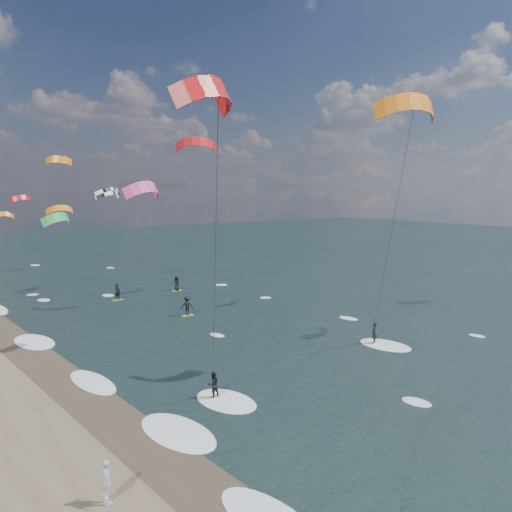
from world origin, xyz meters
TOP-DOWN VIEW (x-y plane):
  - ground at (0.00, 0.00)m, footprint 260.00×260.00m
  - wet_sand_strip at (-12.00, 10.00)m, footprint 3.00×240.00m
  - kitesurfer_near_a at (5.64, 5.74)m, footprint 7.61×8.76m
  - kitesurfer_near_b at (-8.69, 4.54)m, footprint 6.80×8.56m
  - far_kitesurfers at (3.53, 31.49)m, footprint 8.37×12.24m
  - bg_kite_field at (0.40, 55.06)m, footprint 14.35×72.11m
  - shoreline_surf at (-10.80, 14.75)m, footprint 2.40×79.40m
  - beach_walker at (-15.22, 2.27)m, footprint 0.55×1.02m

SIDE VIEW (x-z plane):
  - ground at x=0.00m, z-range 0.00..0.00m
  - shoreline_surf at x=-10.80m, z-range -0.06..0.06m
  - wet_sand_strip at x=-12.00m, z-range 0.00..0.01m
  - beach_walker at x=-15.22m, z-range 0.00..1.65m
  - far_kitesurfers at x=3.53m, z-range -0.02..1.75m
  - kitesurfer_near_b at x=-8.69m, z-range 1.92..18.02m
  - bg_kite_field at x=0.40m, z-range 6.05..15.83m
  - kitesurfer_near_a at x=5.64m, z-range 4.03..21.09m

